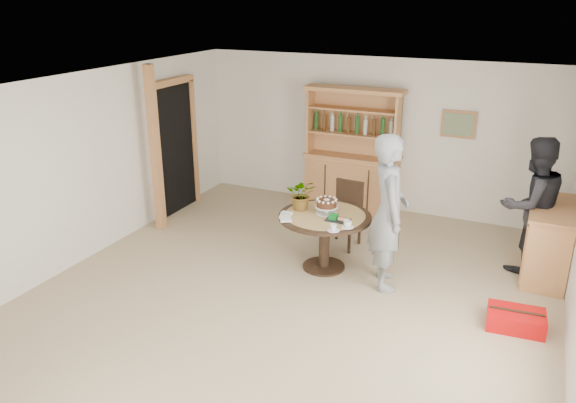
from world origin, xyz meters
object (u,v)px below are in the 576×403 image
at_px(hutch, 352,169).
at_px(dining_table, 325,226).
at_px(sideboard, 548,241).
at_px(adult_person, 532,205).
at_px(red_suitcase, 516,320).
at_px(teen_boy, 389,212).
at_px(dining_chair, 346,210).

xyz_separation_m(hutch, dining_table, (0.38, -2.24, -0.08)).
relative_size(sideboard, dining_table, 1.05).
bearing_deg(adult_person, sideboard, 128.97).
bearing_deg(dining_table, adult_person, 23.78).
xyz_separation_m(hutch, adult_person, (2.79, -1.18, 0.21)).
bearing_deg(sideboard, red_suitcase, -99.22).
xyz_separation_m(hutch, teen_boy, (1.23, -2.34, 0.28)).
height_order(dining_chair, teen_boy, teen_boy).
relative_size(teen_boy, adult_person, 1.08).
distance_m(dining_table, teen_boy, 0.93).
bearing_deg(sideboard, hutch, 157.79).
relative_size(hutch, sideboard, 1.62).
xyz_separation_m(sideboard, adult_person, (-0.25, 0.06, 0.42)).
xyz_separation_m(teen_boy, red_suitcase, (1.57, -0.37, -0.86)).
distance_m(sideboard, adult_person, 0.50).
xyz_separation_m(hutch, red_suitcase, (2.80, -2.72, -0.59)).
distance_m(hutch, dining_chair, 1.48).
bearing_deg(dining_chair, hutch, 110.69).
bearing_deg(dining_chair, sideboard, 9.11).
distance_m(dining_chair, teen_boy, 1.33).
bearing_deg(teen_boy, dining_chair, 19.94).
distance_m(dining_chair, red_suitcase, 2.78).
height_order(hutch, dining_table, hutch).
bearing_deg(dining_table, red_suitcase, -11.10).
height_order(sideboard, teen_boy, teen_boy).
distance_m(dining_table, adult_person, 2.64).
distance_m(hutch, adult_person, 3.04).
xyz_separation_m(dining_chair, adult_person, (2.40, 0.23, 0.36)).
relative_size(dining_table, teen_boy, 0.62).
relative_size(hutch, teen_boy, 1.06).
distance_m(dining_chair, adult_person, 2.44).
height_order(hutch, adult_person, hutch).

